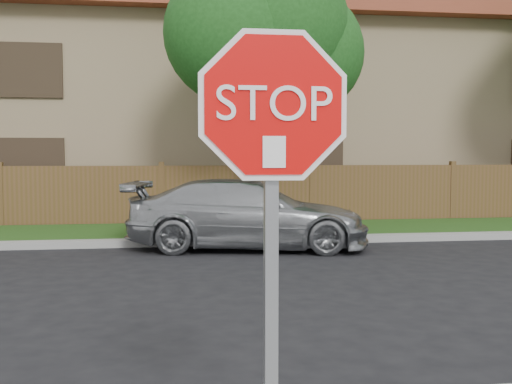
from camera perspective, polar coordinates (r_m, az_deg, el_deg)
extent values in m
cube|color=gray|center=(12.61, -9.21, -4.76)|extent=(70.00, 0.30, 0.15)
cube|color=#1E4714|center=(14.24, -9.06, -3.85)|extent=(70.00, 3.00, 0.12)
cube|color=brown|center=(15.76, -8.97, -0.42)|extent=(70.00, 0.12, 1.60)
cube|color=#947F5C|center=(21.35, -8.75, 6.57)|extent=(34.00, 8.00, 6.00)
cube|color=brown|center=(21.75, -8.84, 15.15)|extent=(35.20, 9.20, 0.50)
cube|color=brown|center=(21.88, -8.86, 16.69)|extent=(33.00, 5.50, 0.70)
cylinder|color=#382B21|center=(14.19, 1.02, 3.86)|extent=(0.44, 0.44, 3.92)
sphere|color=#194916|center=(14.50, 1.03, 15.57)|extent=(3.80, 3.80, 3.80)
sphere|color=#194916|center=(14.85, 4.37, 13.08)|extent=(3.00, 3.00, 3.00)
sphere|color=#194916|center=(13.95, -2.06, 14.86)|extent=(3.20, 3.20, 3.20)
cube|color=gray|center=(3.00, 1.42, -9.28)|extent=(0.06, 0.06, 2.30)
cylinder|color=white|center=(2.87, 1.67, 8.24)|extent=(1.01, 0.02, 1.01)
cylinder|color=red|center=(2.85, 1.71, 8.26)|extent=(0.93, 0.02, 0.93)
cube|color=white|center=(2.83, 1.75, 3.83)|extent=(0.11, 0.00, 0.15)
imported|color=#9B9EA2|center=(12.05, -0.79, -2.12)|extent=(5.06, 2.70, 1.40)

